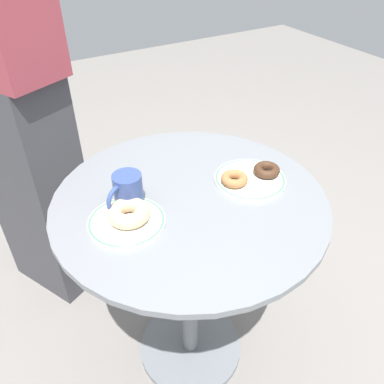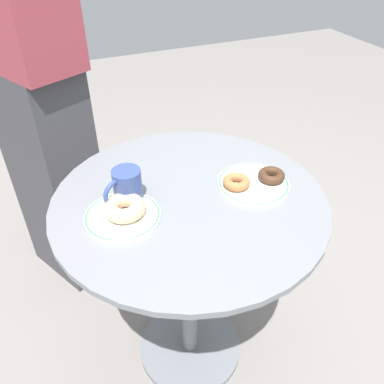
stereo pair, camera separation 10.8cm
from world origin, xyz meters
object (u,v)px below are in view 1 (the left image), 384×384
coffee_mug (127,192)px  donut_cinnamon (234,179)px  plate_left (127,221)px  cafe_table (190,254)px  plate_right (250,179)px  donut_glazed (129,213)px  person_figure (11,99)px  donut_chocolate (267,170)px

coffee_mug → donut_cinnamon: bearing=-12.2°
coffee_mug → plate_left: bearing=-117.4°
cafe_table → plate_right: size_ratio=3.68×
donut_cinnamon → plate_right: bearing=-4.0°
donut_glazed → person_figure: size_ratio=0.06×
plate_left → donut_chocolate: donut_chocolate is taller
donut_chocolate → donut_cinnamon: same height
plate_left → person_figure: person_figure is taller
donut_glazed → donut_chocolate: bearing=-2.2°
cafe_table → donut_chocolate: size_ratio=9.89×
person_figure → plate_left: bearing=-78.7°
donut_cinnamon → person_figure: size_ratio=0.04×
cafe_table → person_figure: 0.79m
cafe_table → donut_glazed: (-0.18, -0.01, 0.25)m
cafe_table → plate_right: 0.30m
plate_right → donut_glazed: 0.37m
donut_glazed → donut_cinnamon: donut_glazed is taller
plate_left → donut_cinnamon: bearing=-0.9°
plate_right → plate_left: bearing=178.7°
donut_glazed → donut_chocolate: size_ratio=1.40×
plate_right → person_figure: bearing=127.7°
coffee_mug → person_figure: (-0.16, 0.59, 0.07)m
plate_left → plate_right: bearing=-1.3°
plate_right → cafe_table: bearing=174.1°
donut_glazed → plate_left: bearing=-176.8°
cafe_table → donut_glazed: donut_glazed is taller
person_figure → donut_glazed: bearing=-78.0°
cafe_table → plate_left: bearing=-176.7°
plate_right → person_figure: (-0.51, 0.66, 0.11)m
donut_glazed → person_figure: bearing=102.0°
coffee_mug → plate_right: bearing=-11.0°
donut_chocolate → person_figure: size_ratio=0.04×
donut_glazed → donut_chocolate: (0.43, -0.02, -0.01)m
donut_chocolate → coffee_mug: 0.41m
cafe_table → person_figure: bearing=116.6°
donut_chocolate → plate_right: bearing=172.1°
donut_cinnamon → donut_glazed: bearing=179.0°
plate_left → coffee_mug: 0.08m
plate_left → donut_glazed: 0.03m
plate_right → coffee_mug: (-0.35, 0.07, 0.04)m
donut_cinnamon → coffee_mug: coffee_mug is taller
donut_glazed → donut_cinnamon: 0.32m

